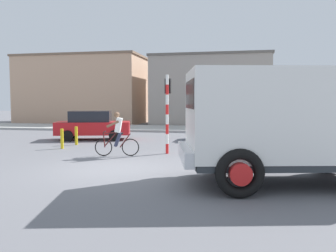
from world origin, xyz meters
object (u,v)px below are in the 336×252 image
object	(u,v)px
traffic_light_pole	(167,103)
bollard_far	(76,136)
truck_foreground	(290,119)
cyclist	(117,134)
car_red_near	(93,125)
car_white_mid	(334,128)
car_far_side	(228,125)
bollard_near	(62,139)

from	to	relation	value
traffic_light_pole	bollard_far	world-z (taller)	traffic_light_pole
truck_foreground	cyclist	size ratio (longest dim) A/B	3.39
car_red_near	bollard_far	distance (m)	2.40
cyclist	traffic_light_pole	distance (m)	2.40
truck_foreground	cyclist	xyz separation A→B (m)	(-5.89, 3.47, -0.80)
car_white_mid	bollard_far	size ratio (longest dim) A/B	4.80
traffic_light_pole	car_red_near	distance (m)	6.74
car_red_near	car_far_side	xyz separation A→B (m)	(7.43, 1.20, 0.00)
car_white_mid	cyclist	bearing A→B (deg)	-148.58
car_white_mid	car_far_side	size ratio (longest dim) A/B	1.08
bollard_near	cyclist	bearing A→B (deg)	-25.28
truck_foreground	bollard_far	world-z (taller)	truck_foreground
truck_foreground	bollard_near	size ratio (longest dim) A/B	6.48
car_white_mid	car_far_side	distance (m)	5.26
cyclist	car_white_mid	world-z (taller)	cyclist
traffic_light_pole	car_white_mid	distance (m)	8.91
cyclist	car_white_mid	bearing A→B (deg)	31.42
car_red_near	bollard_near	xyz separation A→B (m)	(0.18, -3.76, -0.37)
car_far_side	bollard_far	distance (m)	8.09
truck_foreground	traffic_light_pole	world-z (taller)	traffic_light_pole
car_far_side	bollard_far	xyz separation A→B (m)	(-7.25, -3.56, -0.37)
car_red_near	bollard_far	xyz separation A→B (m)	(0.18, -2.36, -0.37)
truck_foreground	cyclist	world-z (taller)	truck_foreground
car_red_near	cyclist	bearing A→B (deg)	-57.61
car_red_near	car_far_side	bearing A→B (deg)	9.16
cyclist	bollard_near	world-z (taller)	cyclist
car_red_near	bollard_far	size ratio (longest dim) A/B	4.79
bollard_far	car_far_side	bearing A→B (deg)	26.17
truck_foreground	car_far_side	distance (m)	10.12
car_white_mid	bollard_near	xyz separation A→B (m)	(-12.45, -4.19, -0.37)
car_far_side	truck_foreground	bearing A→B (deg)	-79.74
cyclist	car_red_near	xyz separation A→B (m)	(-3.33, 5.25, -0.05)
cyclist	bollard_far	xyz separation A→B (m)	(-3.15, 2.89, -0.41)
car_red_near	car_far_side	size ratio (longest dim) A/B	1.08
cyclist	traffic_light_pole	bearing A→B (deg)	30.55
truck_foreground	bollard_far	bearing A→B (deg)	144.88
truck_foreground	car_red_near	world-z (taller)	truck_foreground
car_red_near	car_far_side	distance (m)	7.53
traffic_light_pole	bollard_near	xyz separation A→B (m)	(-4.94, 0.44, -1.62)
cyclist	traffic_light_pole	size ratio (longest dim) A/B	0.54
bollard_far	car_red_near	bearing A→B (deg)	94.34
cyclist	traffic_light_pole	xyz separation A→B (m)	(1.78, 1.05, 1.20)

